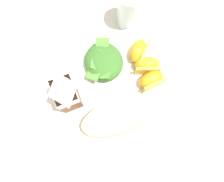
% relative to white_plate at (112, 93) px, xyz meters
% --- Properties ---
extents(ground, '(3.00, 3.00, 0.00)m').
position_rel_white_plate_xyz_m(ground, '(0.00, 0.00, -0.01)').
color(ground, beige).
extents(white_plate, '(0.28, 0.28, 0.02)m').
position_rel_white_plate_xyz_m(white_plate, '(0.00, 0.00, 0.00)').
color(white_plate, white).
rests_on(white_plate, ground).
extents(cheesy_pizza_bread, '(0.08, 0.17, 0.04)m').
position_rel_white_plate_xyz_m(cheesy_pizza_bread, '(-0.06, 0.01, 0.03)').
color(cheesy_pizza_bread, '#B77F42').
rests_on(cheesy_pizza_bread, white_plate).
extents(green_salad_pile, '(0.11, 0.10, 0.04)m').
position_rel_white_plate_xyz_m(green_salad_pile, '(0.07, -0.01, 0.03)').
color(green_salad_pile, '#336023').
rests_on(green_salad_pile, white_plate).
extents(milk_carton, '(0.06, 0.04, 0.11)m').
position_rel_white_plate_xyz_m(milk_carton, '(0.02, 0.10, 0.07)').
color(milk_carton, brown).
rests_on(milk_carton, white_plate).
extents(orange_wedge_front, '(0.04, 0.06, 0.04)m').
position_rel_white_plate_xyz_m(orange_wedge_front, '(-0.01, -0.09, 0.03)').
color(orange_wedge_front, orange).
rests_on(orange_wedge_front, white_plate).
extents(orange_wedge_middle, '(0.05, 0.07, 0.04)m').
position_rel_white_plate_xyz_m(orange_wedge_middle, '(0.03, -0.10, 0.03)').
color(orange_wedge_middle, orange).
rests_on(orange_wedge_middle, white_plate).
extents(orange_wedge_rear, '(0.07, 0.07, 0.04)m').
position_rel_white_plate_xyz_m(orange_wedge_rear, '(0.07, -0.09, 0.03)').
color(orange_wedge_rear, orange).
rests_on(orange_wedge_rear, white_plate).
extents(metal_fork, '(0.06, 0.19, 0.01)m').
position_rel_white_plate_xyz_m(metal_fork, '(-0.07, -0.18, -0.01)').
color(metal_fork, silver).
rests_on(metal_fork, ground).
extents(drinking_clear_cup, '(0.07, 0.07, 0.11)m').
position_rel_white_plate_xyz_m(drinking_clear_cup, '(0.17, -0.11, 0.05)').
color(drinking_clear_cup, silver).
rests_on(drinking_clear_cup, ground).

